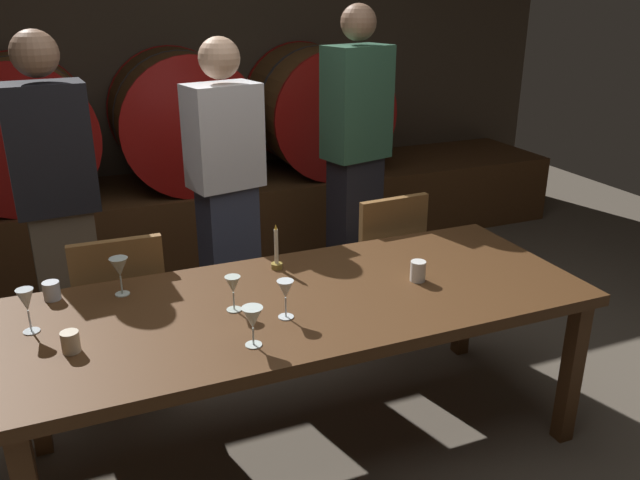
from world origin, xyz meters
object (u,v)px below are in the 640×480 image
at_px(guest_left, 58,206).
at_px(wine_glass_far_right, 285,291).
at_px(cup_left, 52,291).
at_px(candle_center, 277,256).
at_px(wine_barrel_left, 20,131).
at_px(guest_right, 356,156).
at_px(wine_glass_left, 119,268).
at_px(cup_center, 70,342).
at_px(wine_barrel_right, 317,109).
at_px(wine_glass_far_left, 26,302).
at_px(wine_barrel_center, 182,119).
at_px(cup_right, 418,271).
at_px(guest_center, 226,189).
at_px(chair_left, 121,310).
at_px(wine_glass_right, 233,286).
at_px(wine_glass_center, 253,319).
at_px(chair_right, 382,260).
at_px(dining_table, 305,311).

xyz_separation_m(guest_left, wine_glass_far_right, (0.75, -1.23, -0.05)).
bearing_deg(cup_left, wine_glass_far_right, -31.90).
relative_size(guest_left, candle_center, 8.22).
xyz_separation_m(wine_barrel_left, guest_right, (1.89, -1.18, -0.08)).
height_order(wine_glass_left, cup_center, wine_glass_left).
bearing_deg(guest_right, wine_glass_far_right, 41.20).
bearing_deg(wine_barrel_right, wine_glass_far_left, -131.84).
bearing_deg(wine_glass_far_right, wine_barrel_center, 86.72).
relative_size(wine_glass_far_left, cup_right, 1.93).
height_order(guest_center, cup_left, guest_center).
distance_m(chair_left, cup_left, 0.48).
distance_m(wine_barrel_left, cup_left, 2.10).
xyz_separation_m(candle_center, cup_right, (0.52, -0.35, -0.01)).
height_order(guest_right, wine_glass_right, guest_right).
bearing_deg(wine_glass_center, chair_left, 111.34).
relative_size(wine_glass_far_left, cup_center, 2.25).
bearing_deg(wine_glass_right, cup_left, 150.12).
bearing_deg(chair_left, chair_right, -176.32).
relative_size(dining_table, guest_center, 1.39).
xyz_separation_m(guest_left, wine_glass_right, (0.58, -1.10, -0.06)).
distance_m(guest_right, wine_glass_right, 1.71).
distance_m(wine_barrel_left, wine_barrel_center, 1.07).
height_order(dining_table, cup_center, cup_center).
xyz_separation_m(wine_barrel_left, wine_barrel_right, (2.12, 0.00, 0.00)).
relative_size(chair_left, guest_center, 0.53).
height_order(guest_left, guest_right, guest_right).
bearing_deg(cup_left, wine_barrel_left, 92.93).
height_order(dining_table, wine_glass_right, wine_glass_right).
bearing_deg(dining_table, cup_center, -174.67).
distance_m(candle_center, wine_glass_left, 0.67).
relative_size(dining_table, wine_glass_center, 15.68).
bearing_deg(wine_glass_right, guest_right, 48.45).
xyz_separation_m(guest_center, wine_glass_center, (-0.30, -1.45, -0.03)).
relative_size(dining_table, cup_left, 30.84).
xyz_separation_m(guest_center, cup_right, (0.51, -1.20, -0.09)).
bearing_deg(guest_right, wine_glass_right, 34.06).
xyz_separation_m(candle_center, wine_glass_far_left, (-1.01, -0.20, 0.06)).
bearing_deg(cup_left, guest_right, 26.92).
bearing_deg(wine_glass_center, wine_barrel_center, 83.27).
distance_m(wine_glass_center, cup_center, 0.63).
relative_size(guest_center, cup_right, 18.88).
distance_m(wine_glass_far_left, cup_left, 0.28).
relative_size(wine_glass_far_left, wine_glass_left, 1.06).
bearing_deg(chair_right, cup_center, 22.56).
relative_size(dining_table, guest_right, 1.27).
bearing_deg(candle_center, cup_left, 176.50).
distance_m(candle_center, wine_glass_far_right, 0.47).
relative_size(chair_left, wine_glass_far_left, 5.16).
bearing_deg(guest_center, wine_glass_far_right, 72.21).
bearing_deg(wine_glass_far_right, wine_barrel_left, 109.59).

